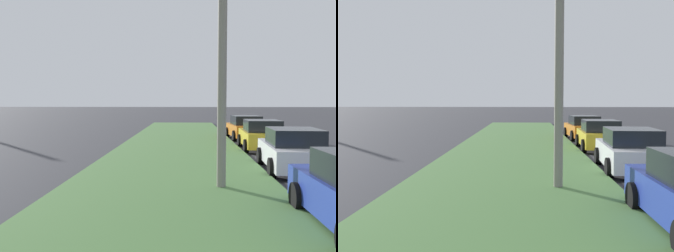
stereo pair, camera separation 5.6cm
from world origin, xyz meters
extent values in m
cube|color=#517F42|center=(10.00, 6.57, 0.06)|extent=(60.00, 6.00, 0.12)
cylinder|color=black|center=(7.10, 3.74, 0.32)|extent=(0.64, 0.23, 0.64)
cube|color=silver|center=(12.17, 2.53, 0.57)|extent=(4.38, 2.01, 0.70)
cube|color=black|center=(11.97, 2.54, 1.19)|extent=(2.28, 1.71, 0.55)
cylinder|color=black|center=(13.56, 3.36, 0.32)|extent=(0.65, 0.25, 0.64)
cylinder|color=black|center=(13.47, 1.56, 0.32)|extent=(0.65, 0.25, 0.64)
cylinder|color=black|center=(10.87, 3.50, 0.32)|extent=(0.65, 0.25, 0.64)
cylinder|color=black|center=(10.78, 1.70, 0.32)|extent=(0.65, 0.25, 0.64)
cube|color=gold|center=(18.14, 2.48, 0.57)|extent=(4.35, 1.92, 0.70)
cube|color=black|center=(17.94, 2.49, 1.19)|extent=(2.25, 1.66, 0.55)
cylinder|color=black|center=(19.51, 3.34, 0.32)|extent=(0.65, 0.24, 0.64)
cylinder|color=black|center=(19.46, 1.54, 0.32)|extent=(0.65, 0.24, 0.64)
cylinder|color=black|center=(16.81, 3.42, 0.32)|extent=(0.65, 0.24, 0.64)
cylinder|color=black|center=(16.76, 1.62, 0.32)|extent=(0.65, 0.24, 0.64)
cube|color=orange|center=(23.59, 2.49, 0.57)|extent=(4.39, 2.02, 0.70)
cube|color=black|center=(23.39, 2.48, 1.19)|extent=(2.28, 1.71, 0.55)
cylinder|color=black|center=(24.89, 3.46, 0.32)|extent=(0.65, 0.25, 0.64)
cylinder|color=black|center=(24.98, 1.66, 0.32)|extent=(0.65, 0.25, 0.64)
cylinder|color=black|center=(22.19, 3.32, 0.32)|extent=(0.65, 0.25, 0.64)
cylinder|color=black|center=(22.29, 1.52, 0.32)|extent=(0.65, 0.25, 0.64)
cylinder|color=gray|center=(9.01, 5.22, 3.75)|extent=(0.24, 0.24, 7.50)
camera|label=1|loc=(-1.54, 6.14, 2.40)|focal=42.70mm
camera|label=2|loc=(-1.54, 6.08, 2.40)|focal=42.70mm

